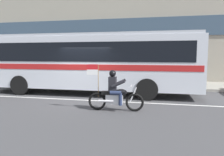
# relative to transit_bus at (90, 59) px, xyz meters

# --- Properties ---
(ground_plane) EXTENTS (60.00, 60.00, 0.00)m
(ground_plane) POSITION_rel_transit_bus_xyz_m (0.13, -1.19, -1.88)
(ground_plane) COLOR #3D3D3F
(sidewalk_curb) EXTENTS (28.00, 3.80, 0.15)m
(sidewalk_curb) POSITION_rel_transit_bus_xyz_m (0.13, 3.91, -1.81)
(sidewalk_curb) COLOR gray
(sidewalk_curb) RESTS_ON ground_plane
(lane_center_stripe) EXTENTS (26.60, 0.14, 0.01)m
(lane_center_stripe) POSITION_rel_transit_bus_xyz_m (0.13, -1.79, -1.88)
(lane_center_stripe) COLOR silver
(lane_center_stripe) RESTS_ON ground_plane
(office_building_facade) EXTENTS (28.00, 0.89, 12.18)m
(office_building_facade) POSITION_rel_transit_bus_xyz_m (0.13, 6.20, 4.21)
(office_building_facade) COLOR gray
(office_building_facade) RESTS_ON ground_plane
(transit_bus) EXTENTS (11.50, 2.65, 3.22)m
(transit_bus) POSITION_rel_transit_bus_xyz_m (0.00, 0.00, 0.00)
(transit_bus) COLOR silver
(transit_bus) RESTS_ON ground_plane
(motorcycle_with_rider) EXTENTS (2.19, 0.64, 1.78)m
(motorcycle_with_rider) POSITION_rel_transit_bus_xyz_m (2.09, -3.39, -1.22)
(motorcycle_with_rider) COLOR black
(motorcycle_with_rider) RESTS_ON ground_plane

